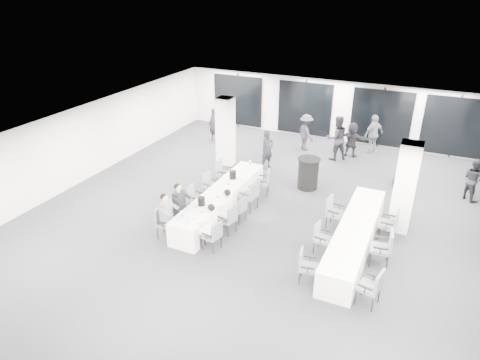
# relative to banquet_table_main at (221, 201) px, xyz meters

# --- Properties ---
(room) EXTENTS (14.04, 16.04, 2.84)m
(room) POSITION_rel_banquet_table_main_xyz_m (2.08, 1.43, 1.01)
(room) COLOR #232227
(room) RESTS_ON ground
(column_left) EXTENTS (0.60, 0.60, 2.80)m
(column_left) POSITION_rel_banquet_table_main_xyz_m (-1.60, 3.52, 1.02)
(column_left) COLOR white
(column_left) RESTS_ON floor
(column_right) EXTENTS (0.60, 0.60, 2.80)m
(column_right) POSITION_rel_banquet_table_main_xyz_m (5.40, 1.32, 1.02)
(column_right) COLOR white
(column_right) RESTS_ON floor
(banquet_table_main) EXTENTS (0.90, 5.00, 0.75)m
(banquet_table_main) POSITION_rel_banquet_table_main_xyz_m (0.00, 0.00, 0.00)
(banquet_table_main) COLOR silver
(banquet_table_main) RESTS_ON floor
(banquet_table_side) EXTENTS (0.90, 5.00, 0.75)m
(banquet_table_side) POSITION_rel_banquet_table_main_xyz_m (4.38, -0.33, 0.00)
(banquet_table_side) COLOR silver
(banquet_table_side) RESTS_ON floor
(cocktail_table) EXTENTS (0.83, 0.83, 1.15)m
(cocktail_table) POSITION_rel_banquet_table_main_xyz_m (2.06, 2.85, 0.21)
(cocktail_table) COLOR black
(cocktail_table) RESTS_ON floor
(chair_main_left_near) EXTENTS (0.55, 0.59, 0.95)m
(chair_main_left_near) POSITION_rel_banquet_table_main_xyz_m (-0.83, -2.07, 0.17)
(chair_main_left_near) COLOR #4D4F55
(chair_main_left_near) RESTS_ON floor
(chair_main_left_second) EXTENTS (0.48, 0.54, 0.93)m
(chair_main_left_second) POSITION_rel_banquet_table_main_xyz_m (-0.83, -1.35, 0.15)
(chair_main_left_second) COLOR #4D4F55
(chair_main_left_second) RESTS_ON floor
(chair_main_left_mid) EXTENTS (0.47, 0.51, 0.88)m
(chair_main_left_mid) POSITION_rel_banquet_table_main_xyz_m (-0.83, -0.31, 0.13)
(chair_main_left_mid) COLOR #4D4F55
(chair_main_left_mid) RESTS_ON floor
(chair_main_left_fourth) EXTENTS (0.51, 0.55, 0.89)m
(chair_main_left_fourth) POSITION_rel_banquet_table_main_xyz_m (-0.83, 0.72, 0.13)
(chair_main_left_fourth) COLOR #4D4F55
(chair_main_left_fourth) RESTS_ON floor
(chair_main_left_far) EXTENTS (0.55, 0.60, 0.99)m
(chair_main_left_far) POSITION_rel_banquet_table_main_xyz_m (-0.84, 1.74, 0.19)
(chair_main_left_far) COLOR #4D4F55
(chair_main_left_far) RESTS_ON floor
(chair_main_right_near) EXTENTS (0.52, 0.56, 0.90)m
(chair_main_right_near) POSITION_rel_banquet_table_main_xyz_m (0.83, -2.05, 0.14)
(chair_main_right_near) COLOR #4D4F55
(chair_main_right_near) RESTS_ON floor
(chair_main_right_second) EXTENTS (0.55, 0.57, 0.90)m
(chair_main_right_second) POSITION_rel_banquet_table_main_xyz_m (0.83, -1.09, 0.14)
(chair_main_right_second) COLOR #4D4F55
(chair_main_right_second) RESTS_ON floor
(chair_main_right_mid) EXTENTS (0.50, 0.53, 0.86)m
(chair_main_right_mid) POSITION_rel_banquet_table_main_xyz_m (0.82, -0.34, 0.11)
(chair_main_right_mid) COLOR #4D4F55
(chair_main_right_mid) RESTS_ON floor
(chair_main_right_fourth) EXTENTS (0.60, 0.64, 1.03)m
(chair_main_right_fourth) POSITION_rel_banquet_table_main_xyz_m (0.84, 0.47, 0.22)
(chair_main_right_fourth) COLOR #4D4F55
(chair_main_right_fourth) RESTS_ON floor
(chair_main_right_far) EXTENTS (0.55, 0.58, 0.92)m
(chair_main_right_far) POSITION_rel_banquet_table_main_xyz_m (0.83, 1.73, 0.15)
(chair_main_right_far) COLOR #4D4F55
(chair_main_right_far) RESTS_ON floor
(chair_side_left_near) EXTENTS (0.52, 0.55, 0.89)m
(chair_side_left_near) POSITION_rel_banquet_table_main_xyz_m (3.55, -2.30, 0.14)
(chair_side_left_near) COLOR #4D4F55
(chair_side_left_near) RESTS_ON floor
(chair_side_left_mid) EXTENTS (0.49, 0.53, 0.89)m
(chair_side_left_mid) POSITION_rel_banquet_table_main_xyz_m (3.55, -0.88, 0.13)
(chair_side_left_mid) COLOR #4D4F55
(chair_side_left_mid) RESTS_ON floor
(chair_side_left_far) EXTENTS (0.56, 0.61, 1.00)m
(chair_side_left_far) POSITION_rel_banquet_table_main_xyz_m (3.54, 0.59, 0.20)
(chair_side_left_far) COLOR #4D4F55
(chair_side_left_far) RESTS_ON floor
(chair_side_right_near) EXTENTS (0.59, 0.62, 0.98)m
(chair_side_right_near) POSITION_rel_banquet_table_main_xyz_m (5.21, -2.49, 0.18)
(chair_side_right_near) COLOR #4D4F55
(chair_side_right_near) RESTS_ON floor
(chair_side_right_mid) EXTENTS (0.59, 0.63, 1.04)m
(chair_side_right_mid) POSITION_rel_banquet_table_main_xyz_m (5.22, -0.77, 0.22)
(chair_side_right_mid) COLOR #4D4F55
(chair_side_right_mid) RESTS_ON floor
(chair_side_right_far) EXTENTS (0.50, 0.57, 0.99)m
(chair_side_right_far) POSITION_rel_banquet_table_main_xyz_m (5.22, 0.60, 0.19)
(chair_side_right_far) COLOR #4D4F55
(chair_side_right_far) RESTS_ON floor
(seated_guest_a) EXTENTS (0.50, 0.38, 1.44)m
(seated_guest_a) POSITION_rel_banquet_table_main_xyz_m (-0.67, -2.06, 0.44)
(seated_guest_a) COLOR #5B5E63
(seated_guest_a) RESTS_ON floor
(seated_guest_b) EXTENTS (0.50, 0.38, 1.44)m
(seated_guest_b) POSITION_rel_banquet_table_main_xyz_m (-0.67, -1.34, 0.44)
(seated_guest_b) COLOR black
(seated_guest_b) RESTS_ON floor
(seated_guest_c) EXTENTS (0.50, 0.38, 1.44)m
(seated_guest_c) POSITION_rel_banquet_table_main_xyz_m (0.67, -2.04, 0.44)
(seated_guest_c) COLOR white
(seated_guest_c) RESTS_ON floor
(seated_guest_d) EXTENTS (0.50, 0.38, 1.44)m
(seated_guest_d) POSITION_rel_banquet_table_main_xyz_m (0.67, -1.07, 0.44)
(seated_guest_d) COLOR white
(seated_guest_d) RESTS_ON floor
(standing_guest_a) EXTENTS (0.77, 0.82, 1.78)m
(standing_guest_a) POSITION_rel_banquet_table_main_xyz_m (0.04, 3.93, 0.51)
(standing_guest_a) COLOR black
(standing_guest_a) RESTS_ON floor
(standing_guest_b) EXTENTS (1.20, 1.13, 2.13)m
(standing_guest_b) POSITION_rel_banquet_table_main_xyz_m (2.31, 5.99, 0.69)
(standing_guest_b) COLOR black
(standing_guest_b) RESTS_ON floor
(standing_guest_c) EXTENTS (1.27, 1.25, 1.82)m
(standing_guest_c) POSITION_rel_banquet_table_main_xyz_m (0.84, 6.53, 0.54)
(standing_guest_c) COLOR black
(standing_guest_c) RESTS_ON floor
(standing_guest_d) EXTENTS (1.20, 1.31, 1.96)m
(standing_guest_d) POSITION_rel_banquet_table_main_xyz_m (3.59, 7.35, 0.61)
(standing_guest_d) COLOR #5B5E63
(standing_guest_d) RESTS_ON floor
(standing_guest_e) EXTENTS (0.61, 0.89, 1.71)m
(standing_guest_e) POSITION_rel_banquet_table_main_xyz_m (5.07, 4.46, 0.48)
(standing_guest_e) COLOR black
(standing_guest_e) RESTS_ON floor
(standing_guest_f) EXTENTS (1.60, 0.70, 1.70)m
(standing_guest_f) POSITION_rel_banquet_table_main_xyz_m (2.82, 6.61, 0.48)
(standing_guest_f) COLOR black
(standing_guest_f) RESTS_ON floor
(standing_guest_g) EXTENTS (0.76, 0.67, 1.78)m
(standing_guest_g) POSITION_rel_banquet_table_main_xyz_m (-3.36, 5.80, 0.51)
(standing_guest_g) COLOR black
(standing_guest_g) RESTS_ON floor
(standing_guest_h) EXTENTS (0.94, 0.94, 1.71)m
(standing_guest_h) POSITION_rel_banquet_table_main_xyz_m (7.40, 4.39, 0.48)
(standing_guest_h) COLOR black
(standing_guest_h) RESTS_ON floor
(ice_bucket_near) EXTENTS (0.22, 0.22, 0.26)m
(ice_bucket_near) POSITION_rel_banquet_table_main_xyz_m (-0.09, -1.10, 0.50)
(ice_bucket_near) COLOR black
(ice_bucket_near) RESTS_ON banquet_table_main
(ice_bucket_far) EXTENTS (0.24, 0.24, 0.27)m
(ice_bucket_far) POSITION_rel_banquet_table_main_xyz_m (-0.06, 1.00, 0.51)
(ice_bucket_far) COLOR black
(ice_bucket_far) RESTS_ON banquet_table_main
(water_bottle_a) EXTENTS (0.07, 0.07, 0.24)m
(water_bottle_a) POSITION_rel_banquet_table_main_xyz_m (-0.22, -2.02, 0.49)
(water_bottle_a) COLOR silver
(water_bottle_a) RESTS_ON banquet_table_main
(water_bottle_b) EXTENTS (0.07, 0.07, 0.21)m
(water_bottle_b) POSITION_rel_banquet_table_main_xyz_m (0.06, 0.40, 0.48)
(water_bottle_b) COLOR silver
(water_bottle_b) RESTS_ON banquet_table_main
(water_bottle_c) EXTENTS (0.07, 0.07, 0.21)m
(water_bottle_c) POSITION_rel_banquet_table_main_xyz_m (0.04, 2.24, 0.48)
(water_bottle_c) COLOR silver
(water_bottle_c) RESTS_ON banquet_table_main
(plate_a) EXTENTS (0.18, 0.18, 0.03)m
(plate_a) POSITION_rel_banquet_table_main_xyz_m (-0.17, -1.31, 0.39)
(plate_a) COLOR white
(plate_a) RESTS_ON banquet_table_main
(plate_b) EXTENTS (0.19, 0.19, 0.03)m
(plate_b) POSITION_rel_banquet_table_main_xyz_m (0.14, -1.49, 0.39)
(plate_b) COLOR white
(plate_b) RESTS_ON banquet_table_main
(plate_c) EXTENTS (0.21, 0.21, 0.03)m
(plate_c) POSITION_rel_banquet_table_main_xyz_m (0.12, -0.43, 0.39)
(plate_c) COLOR white
(plate_c) RESTS_ON banquet_table_main
(wine_glass) EXTENTS (0.08, 0.08, 0.21)m
(wine_glass) POSITION_rel_banquet_table_main_xyz_m (0.11, -2.26, 0.53)
(wine_glass) COLOR silver
(wine_glass) RESTS_ON banquet_table_main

